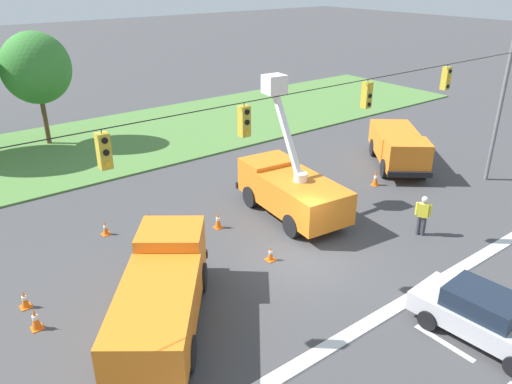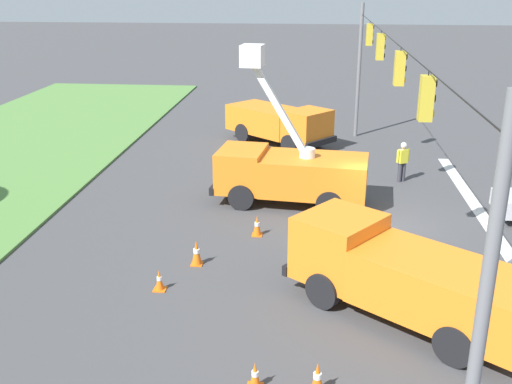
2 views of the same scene
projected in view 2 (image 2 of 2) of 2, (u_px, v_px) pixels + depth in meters
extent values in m
plane|color=#424244|center=(376.00, 225.00, 21.63)|extent=(200.00, 200.00, 0.00)
cube|color=silver|center=(491.00, 229.00, 21.25)|extent=(17.60, 0.50, 0.01)
cylinder|color=slate|center=(478.00, 349.00, 8.24)|extent=(0.20, 0.20, 7.20)
cylinder|color=slate|center=(359.00, 72.00, 32.59)|extent=(0.20, 0.20, 7.20)
cylinder|color=black|center=(389.00, 37.00, 19.40)|extent=(26.00, 0.03, 0.03)
cylinder|color=black|center=(429.00, 73.00, 12.46)|extent=(0.02, 0.02, 0.10)
cube|color=gold|center=(426.00, 98.00, 12.64)|extent=(0.32, 0.28, 0.96)
cylinder|color=black|center=(436.00, 83.00, 12.52)|extent=(0.16, 0.05, 0.16)
cylinder|color=black|center=(434.00, 99.00, 12.62)|extent=(0.16, 0.05, 0.16)
cylinder|color=yellow|center=(432.00, 113.00, 12.73)|extent=(0.16, 0.05, 0.16)
cylinder|color=black|center=(401.00, 49.00, 16.65)|extent=(0.02, 0.02, 0.10)
cube|color=gold|center=(399.00, 68.00, 16.83)|extent=(0.32, 0.28, 0.96)
cylinder|color=black|center=(406.00, 57.00, 16.71)|extent=(0.16, 0.05, 0.16)
cylinder|color=black|center=(405.00, 68.00, 16.82)|extent=(0.16, 0.05, 0.16)
cylinder|color=yellow|center=(404.00, 80.00, 16.93)|extent=(0.16, 0.05, 0.16)
cylinder|color=black|center=(381.00, 32.00, 21.92)|extent=(0.02, 0.02, 0.10)
cube|color=gold|center=(380.00, 47.00, 22.10)|extent=(0.32, 0.28, 0.96)
cylinder|color=yellow|center=(385.00, 38.00, 21.98)|extent=(0.16, 0.05, 0.16)
cylinder|color=black|center=(385.00, 47.00, 22.09)|extent=(0.16, 0.05, 0.16)
cylinder|color=black|center=(384.00, 56.00, 22.20)|extent=(0.16, 0.05, 0.16)
cylinder|color=black|center=(370.00, 22.00, 26.66)|extent=(0.02, 0.02, 0.10)
cube|color=gold|center=(369.00, 35.00, 26.83)|extent=(0.32, 0.28, 0.96)
cylinder|color=black|center=(373.00, 27.00, 26.71)|extent=(0.16, 0.05, 0.16)
cylinder|color=yellow|center=(373.00, 35.00, 26.82)|extent=(0.16, 0.05, 0.16)
cylinder|color=black|center=(373.00, 42.00, 26.93)|extent=(0.16, 0.05, 0.16)
cube|color=orange|center=(314.00, 175.00, 23.18)|extent=(2.84, 4.27, 1.42)
cube|color=orange|center=(242.00, 168.00, 23.71)|extent=(2.50, 1.97, 1.60)
cube|color=#1E2838|center=(227.00, 161.00, 23.73)|extent=(2.06, 0.32, 0.72)
cube|color=black|center=(219.00, 182.00, 24.11)|extent=(2.43, 0.42, 0.30)
cylinder|color=black|center=(241.00, 197.00, 22.91)|extent=(0.39, 1.02, 1.00)
cylinder|color=black|center=(253.00, 179.00, 24.96)|extent=(0.39, 1.02, 1.00)
cylinder|color=black|center=(329.00, 204.00, 22.26)|extent=(0.39, 1.02, 1.00)
cylinder|color=black|center=(334.00, 185.00, 24.31)|extent=(0.39, 1.02, 1.00)
cylinder|color=silver|center=(307.00, 153.00, 22.94)|extent=(0.60, 0.60, 0.36)
cube|color=white|center=(280.00, 111.00, 22.61)|extent=(0.49, 2.37, 3.66)
cube|color=white|center=(252.00, 56.00, 22.14)|extent=(0.98, 0.89, 0.80)
cube|color=orange|center=(446.00, 291.00, 14.66)|extent=(4.49, 4.92, 1.38)
cube|color=orange|center=(339.00, 246.00, 16.64)|extent=(2.87, 2.83, 1.79)
cube|color=#1E2838|center=(320.00, 229.00, 16.97)|extent=(1.57, 1.23, 0.80)
cube|color=black|center=(309.00, 259.00, 17.56)|extent=(1.88, 1.48, 0.30)
cylinder|color=black|center=(323.00, 291.00, 16.07)|extent=(0.83, 0.97, 1.00)
cylinder|color=black|center=(365.00, 265.00, 17.49)|extent=(0.83, 0.97, 1.00)
cylinder|color=black|center=(455.00, 346.00, 13.67)|extent=(0.83, 0.97, 1.00)
cylinder|color=black|center=(491.00, 311.00, 15.09)|extent=(0.83, 0.97, 1.00)
cube|color=orange|center=(266.00, 119.00, 32.41)|extent=(4.39, 4.61, 1.37)
cube|color=orange|center=(307.00, 126.00, 30.39)|extent=(2.81, 2.75, 1.62)
cube|color=#1E2838|center=(317.00, 123.00, 29.88)|extent=(1.55, 1.32, 0.73)
cube|color=black|center=(321.00, 142.00, 29.97)|extent=(1.85, 1.58, 0.30)
cylinder|color=black|center=(317.00, 137.00, 31.52)|extent=(0.86, 0.95, 1.00)
cylinder|color=black|center=(290.00, 145.00, 30.14)|extent=(0.86, 0.95, 1.00)
cylinder|color=black|center=(270.00, 126.00, 33.83)|extent=(0.86, 0.95, 1.00)
cylinder|color=black|center=(243.00, 133.00, 32.45)|extent=(0.86, 0.95, 1.00)
cylinder|color=black|center=(511.00, 203.00, 22.79)|extent=(0.25, 0.65, 0.64)
cylinder|color=#383842|center=(403.00, 172.00, 26.15)|extent=(0.18, 0.18, 0.85)
cylinder|color=#383842|center=(400.00, 172.00, 26.07)|extent=(0.18, 0.18, 0.85)
cube|color=yellow|center=(403.00, 156.00, 25.87)|extent=(0.41, 0.47, 0.60)
cube|color=silver|center=(403.00, 156.00, 25.87)|extent=(0.28, 0.40, 0.62)
cylinder|color=yellow|center=(408.00, 155.00, 25.96)|extent=(0.11, 0.11, 0.55)
cylinder|color=yellow|center=(398.00, 156.00, 25.75)|extent=(0.11, 0.11, 0.55)
sphere|color=tan|center=(404.00, 147.00, 25.72)|extent=(0.22, 0.22, 0.22)
sphere|color=white|center=(404.00, 145.00, 25.70)|extent=(0.26, 0.26, 0.26)
cube|color=orange|center=(160.00, 289.00, 17.13)|extent=(0.36, 0.36, 0.03)
cone|color=orange|center=(159.00, 279.00, 17.03)|extent=(0.24, 0.24, 0.60)
cylinder|color=white|center=(159.00, 278.00, 17.02)|extent=(0.15, 0.15, 0.11)
cone|color=orange|center=(317.00, 377.00, 12.76)|extent=(0.29, 0.29, 0.72)
cylinder|color=white|center=(317.00, 376.00, 12.75)|extent=(0.18, 0.18, 0.13)
cone|color=orange|center=(255.00, 375.00, 12.92)|extent=(0.25, 0.25, 0.63)
cylinder|color=white|center=(255.00, 373.00, 12.91)|extent=(0.16, 0.16, 0.11)
cube|color=orange|center=(257.00, 235.00, 20.75)|extent=(0.36, 0.36, 0.03)
cone|color=orange|center=(257.00, 225.00, 20.63)|extent=(0.28, 0.28, 0.71)
cylinder|color=white|center=(257.00, 224.00, 20.62)|extent=(0.18, 0.18, 0.13)
cube|color=orange|center=(197.00, 264.00, 18.64)|extent=(0.36, 0.36, 0.03)
cone|color=orange|center=(197.00, 252.00, 18.51)|extent=(0.31, 0.31, 0.79)
cylinder|color=white|center=(196.00, 251.00, 18.49)|extent=(0.20, 0.20, 0.14)
cube|color=orange|center=(357.00, 237.00, 20.56)|extent=(0.36, 0.36, 0.03)
cone|color=orange|center=(357.00, 229.00, 20.46)|extent=(0.23, 0.23, 0.58)
cylinder|color=white|center=(357.00, 228.00, 20.45)|extent=(0.14, 0.14, 0.10)
cube|color=orange|center=(297.00, 161.00, 29.13)|extent=(0.36, 0.36, 0.03)
cone|color=orange|center=(297.00, 153.00, 29.00)|extent=(0.30, 0.30, 0.74)
cylinder|color=white|center=(297.00, 153.00, 28.98)|extent=(0.18, 0.18, 0.13)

